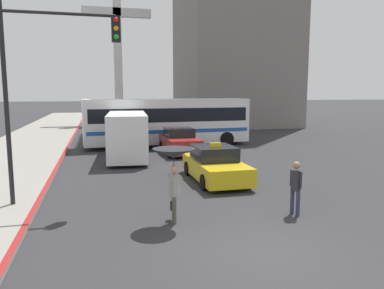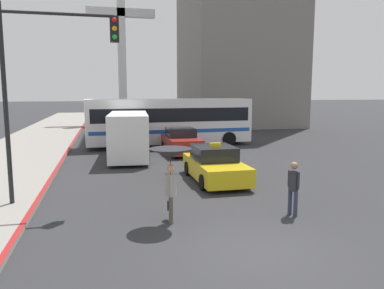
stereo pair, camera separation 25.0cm
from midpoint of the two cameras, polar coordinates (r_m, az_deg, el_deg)
The scene contains 9 objects.
ground_plane at distance 9.00m, azimuth 9.96°, elevation -15.89°, with size 300.00×300.00×0.00m, color #2D2D30.
taxi at distance 15.44m, azimuth 3.07°, elevation -3.14°, with size 1.91×4.27×1.58m.
sedan_red at distance 22.24m, azimuth -2.24°, elevation 0.42°, with size 1.91×4.15×1.51m.
ambulance_van at distance 20.70m, azimuth -10.18°, elevation 1.64°, with size 2.45×5.88×2.49m.
city_bus at distance 25.31m, azimuth -4.09°, elevation 3.75°, with size 11.10×3.14×3.18m.
pedestrian_with_umbrella at distance 10.27m, azimuth -3.49°, elevation -2.64°, with size 1.17×1.17×2.10m.
pedestrian_man at distance 11.46m, azimuth 14.92°, elevation -5.86°, with size 0.36×0.44×1.61m.
traffic_light at distance 12.61m, azimuth -21.33°, elevation 10.74°, with size 3.56×0.38×6.31m.
monument_cross at distance 44.69m, azimuth -11.47°, elevation 15.80°, with size 7.61×0.90×17.31m.
Camera 1 is at (-3.55, -7.46, 3.63)m, focal length 35.00 mm.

